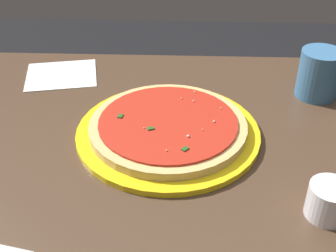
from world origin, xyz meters
TOP-DOWN VIEW (x-y plane):
  - restaurant_table at (0.00, 0.00)m, footprint 0.84×0.72m
  - serving_plate at (-0.03, -0.03)m, footprint 0.33×0.33m
  - pizza at (-0.03, -0.03)m, footprint 0.28×0.28m
  - cup_tall_drink at (-0.33, -0.18)m, footprint 0.08×0.08m
  - cup_small_sauce at (-0.27, 0.16)m, footprint 0.06×0.06m
  - napkin_folded_right at (0.22, -0.25)m, footprint 0.18×0.16m

SIDE VIEW (x-z plane):
  - restaurant_table at x=0.00m, z-range 0.21..0.94m
  - napkin_folded_right at x=0.22m, z-range 0.74..0.74m
  - serving_plate at x=-0.03m, z-range 0.74..0.75m
  - pizza at x=-0.03m, z-range 0.75..0.77m
  - cup_small_sauce at x=-0.27m, z-range 0.74..0.79m
  - cup_tall_drink at x=-0.33m, z-range 0.74..0.84m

